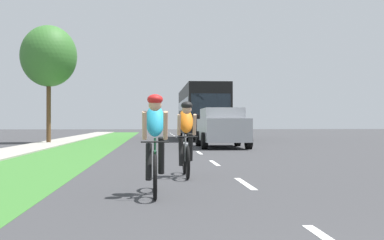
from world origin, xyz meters
name	(u,v)px	position (x,y,z in m)	size (l,w,h in m)	color
ground_plane	(193,149)	(0.00, 20.00, 0.00)	(120.00, 120.00, 0.00)	#38383A
grass_verge	(82,149)	(-4.78, 20.00, 0.00)	(2.85, 70.00, 0.01)	#38722D
sidewalk_concrete	(25,149)	(-7.17, 20.00, 0.00)	(1.94, 70.00, 0.10)	#9E998E
lane_markings_center	(187,144)	(0.00, 24.00, 0.00)	(0.12, 53.13, 0.01)	white
cyclist_lead	(155,144)	(-1.69, 6.31, 0.81)	(0.42, 1.72, 1.58)	black
cyclist_trailing	(186,138)	(-1.03, 8.89, 0.81)	(0.42, 1.72, 1.58)	black
suv_silver	(222,127)	(1.39, 20.86, 0.95)	(2.15, 4.70, 1.79)	#A5A8AD
bus_black	(201,110)	(1.51, 32.05, 1.98)	(2.78, 11.60, 3.48)	black
street_tree_near	(49,56)	(-7.48, 26.15, 4.77)	(3.06, 3.06, 6.47)	brown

